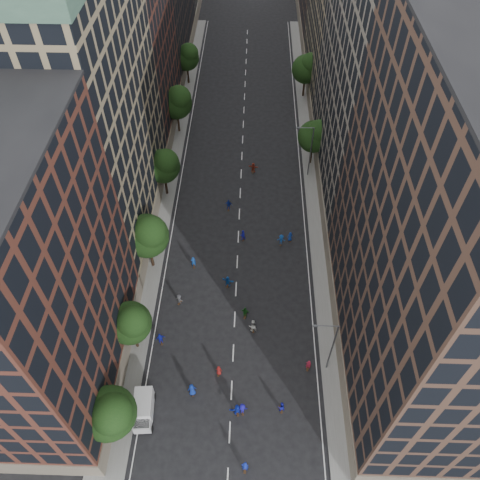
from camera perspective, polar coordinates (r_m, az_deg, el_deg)
The scene contains 37 objects.
ground at distance 71.88m, azimuth 0.02°, elevation 5.47°, with size 240.00×240.00×0.00m, color black.
sidewalk_left at distance 78.62m, azimuth -8.70°, elevation 9.39°, with size 4.00×105.00×0.15m, color slate.
sidewalk_right at distance 78.14m, azimuth 9.13°, elevation 9.04°, with size 4.00×105.00×0.15m, color slate.
bldg_left_a at distance 46.29m, azimuth -25.54°, elevation -5.76°, with size 14.00×22.00×30.00m, color #51291F.
bldg_left_b at distance 60.84m, azimuth -18.90°, elevation 14.01°, with size 14.00×26.00×34.00m, color #867658.
bldg_left_c at distance 81.28m, azimuth -14.11°, elevation 21.70°, with size 14.00×20.00×28.00m, color #51291F.
bldg_right_a at distance 45.03m, azimuth 23.91°, elevation -0.69°, with size 14.00×30.00×36.00m, color #4C3429.
bldg_right_b at distance 67.42m, azimuth 17.32°, elevation 17.52°, with size 14.00×28.00×33.00m, color #6F675B.
tree_left_0 at distance 47.95m, azimuth -15.53°, elevation -19.70°, with size 5.20×5.20×8.83m.
tree_left_1 at distance 52.51m, azimuth -13.17°, elevation -9.76°, with size 4.80×4.80×8.21m.
tree_left_2 at distance 58.78m, azimuth -11.18°, elevation 0.62°, with size 5.60×5.60×9.45m.
tree_left_3 at distance 69.04m, azimuth -9.27°, elevation 9.02°, with size 5.00×5.00×8.58m.
tree_left_4 at distance 81.63m, azimuth -7.69°, elevation 16.39°, with size 5.40×5.40×9.08m.
tree_left_5 at distance 95.60m, azimuth -6.46°, elevation 21.36°, with size 4.80×4.80×8.33m.
tree_right_a at distance 74.96m, azimuth 9.16°, elevation 12.49°, with size 5.00×5.00×8.39m.
tree_right_b at distance 91.61m, azimuth 8.20°, elevation 20.09°, with size 5.20×5.20×8.83m.
streetlamp_near at distance 51.15m, azimuth 11.00°, elevation -12.47°, with size 2.64×0.22×9.06m.
streetlamp_far at distance 72.84m, azimuth 8.48°, elevation 10.91°, with size 2.64×0.22×9.06m.
cargo_van at distance 52.63m, azimuth -11.69°, elevation -19.54°, with size 2.30×4.38×2.26m.
skater_0 at distance 52.96m, azimuth -5.87°, elevation -17.69°, with size 0.94×0.61×1.93m, color navy.
skater_1 at distance 50.15m, azimuth 0.61°, elevation -25.87°, with size 0.71×0.46×1.94m, color #1528AB.
skater_2 at distance 52.35m, azimuth 5.04°, elevation -19.60°, with size 0.77×0.60×1.59m, color #1518B1.
skater_3 at distance 52.06m, azimuth 0.29°, elevation -19.91°, with size 1.07×0.61×1.65m, color #1914A5.
skater_4 at distance 56.27m, azimuth -9.67°, elevation -11.77°, with size 1.07×0.44×1.82m, color #1620B2.
skater_5 at distance 51.96m, azimuth -0.35°, elevation -19.98°, with size 1.65×0.53×1.78m, color #1529AB.
skater_6 at distance 53.91m, azimuth -2.60°, elevation -15.61°, with size 0.73×0.48×1.50m, color maroon.
skater_7 at distance 54.62m, azimuth 8.34°, elevation -14.81°, with size 0.60×0.39×1.65m, color #A31B33.
skater_8 at distance 56.30m, azimuth 1.55°, elevation -10.42°, with size 0.95×0.74×1.95m, color silver.
skater_9 at distance 59.05m, azimuth -7.40°, elevation -7.18°, with size 0.97×0.56×1.50m, color #414246.
skater_10 at distance 57.34m, azimuth 0.65°, elevation -8.81°, with size 1.06×0.44×1.81m, color #1A571B.
skater_11 at distance 60.01m, azimuth -1.51°, elevation -5.08°, with size 1.60×0.51×1.73m, color #124698.
skater_12 at distance 65.33m, azimuth 6.12°, elevation 0.40°, with size 0.73×0.47×1.49m, color navy.
skater_13 at distance 62.18m, azimuth -5.71°, elevation -2.69°, with size 0.66×0.43×1.81m, color #1343A1.
skater_14 at distance 65.04m, azimuth 0.32°, elevation 0.59°, with size 0.81×0.63×1.66m, color #1518B2.
skater_15 at distance 64.68m, azimuth 5.04°, elevation 0.02°, with size 1.11×0.64×1.72m, color #124092.
skater_16 at distance 69.07m, azimuth -1.39°, elevation 4.28°, with size 1.07×0.44×1.82m, color #122996.
skater_17 at distance 75.39m, azimuth 1.62°, elevation 8.79°, with size 1.60×0.51×1.73m, color maroon.
Camera 1 is at (1.58, -12.25, 49.34)m, focal length 35.00 mm.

